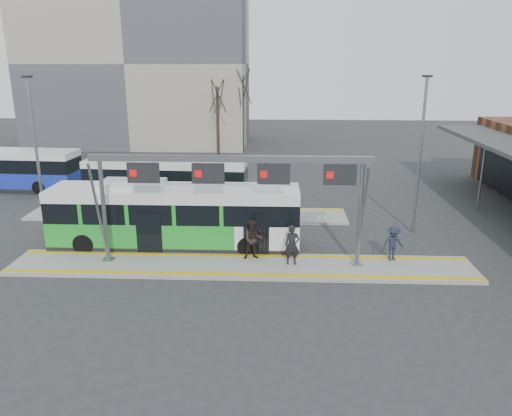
# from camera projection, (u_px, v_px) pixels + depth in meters

# --- Properties ---
(ground) EXTENTS (120.00, 120.00, 0.00)m
(ground) POSITION_uv_depth(u_px,v_px,m) (241.00, 267.00, 23.74)
(ground) COLOR #2D2D30
(ground) RESTS_ON ground
(platform_main) EXTENTS (22.00, 3.00, 0.15)m
(platform_main) POSITION_uv_depth(u_px,v_px,m) (241.00, 266.00, 23.72)
(platform_main) COLOR gray
(platform_main) RESTS_ON ground
(platform_second) EXTENTS (20.00, 3.00, 0.15)m
(platform_second) POSITION_uv_depth(u_px,v_px,m) (187.00, 215.00, 31.54)
(platform_second) COLOR gray
(platform_second) RESTS_ON ground
(tactile_main) EXTENTS (22.00, 2.65, 0.02)m
(tactile_main) POSITION_uv_depth(u_px,v_px,m) (241.00, 264.00, 23.70)
(tactile_main) COLOR gold
(tactile_main) RESTS_ON platform_main
(tactile_second) EXTENTS (20.00, 0.35, 0.02)m
(tactile_second) POSITION_uv_depth(u_px,v_px,m) (190.00, 208.00, 32.62)
(tactile_second) COLOR gold
(tactile_second) RESTS_ON platform_second
(gantry) EXTENTS (13.00, 1.68, 5.20)m
(gantry) POSITION_uv_depth(u_px,v_px,m) (233.00, 178.00, 22.76)
(gantry) COLOR slate
(gantry) RESTS_ON platform_main
(apartment_block) EXTENTS (24.50, 12.50, 18.40)m
(apartment_block) POSITION_uv_depth(u_px,v_px,m) (140.00, 61.00, 56.12)
(apartment_block) COLOR #A39788
(apartment_block) RESTS_ON ground
(hero_bus) EXTENTS (12.84, 2.77, 3.53)m
(hero_bus) POSITION_uv_depth(u_px,v_px,m) (175.00, 217.00, 25.95)
(hero_bus) COLOR black
(hero_bus) RESTS_ON ground
(bg_bus_green) EXTENTS (11.36, 3.00, 2.81)m
(bg_bus_green) POSITION_uv_depth(u_px,v_px,m) (166.00, 180.00, 34.83)
(bg_bus_green) COLOR black
(bg_bus_green) RESTS_ON ground
(bg_bus_blue) EXTENTS (11.70, 3.26, 3.02)m
(bg_bus_blue) POSITION_uv_depth(u_px,v_px,m) (2.00, 170.00, 37.51)
(bg_bus_blue) COLOR black
(bg_bus_blue) RESTS_ON ground
(passenger_a) EXTENTS (0.74, 0.52, 1.92)m
(passenger_a) POSITION_uv_depth(u_px,v_px,m) (292.00, 245.00, 23.51)
(passenger_a) COLOR black
(passenger_a) RESTS_ON platform_main
(passenger_b) EXTENTS (1.08, 0.92, 1.96)m
(passenger_b) POSITION_uv_depth(u_px,v_px,m) (253.00, 240.00, 24.15)
(passenger_b) COLOR black
(passenger_b) RESTS_ON platform_main
(passenger_c) EXTENTS (1.24, 0.92, 1.72)m
(passenger_c) POSITION_uv_depth(u_px,v_px,m) (393.00, 243.00, 24.01)
(passenger_c) COLOR #1E2336
(passenger_c) RESTS_ON platform_main
(tree_left) EXTENTS (1.40, 1.40, 7.88)m
(tree_left) POSITION_uv_depth(u_px,v_px,m) (217.00, 97.00, 48.53)
(tree_left) COLOR #382B21
(tree_left) RESTS_ON ground
(tree_mid) EXTENTS (1.40, 1.40, 8.88)m
(tree_mid) POSITION_uv_depth(u_px,v_px,m) (242.00, 87.00, 50.77)
(tree_mid) COLOR #382B21
(tree_mid) RESTS_ON ground
(tree_far) EXTENTS (1.40, 1.40, 9.10)m
(tree_far) POSITION_uv_depth(u_px,v_px,m) (34.00, 84.00, 53.81)
(tree_far) COLOR #382B21
(tree_far) RESTS_ON ground
(lamp_west) EXTENTS (0.50, 0.25, 8.70)m
(lamp_west) POSITION_uv_depth(u_px,v_px,m) (37.00, 154.00, 27.08)
(lamp_west) COLOR slate
(lamp_west) RESTS_ON ground
(lamp_east) EXTENTS (0.50, 0.25, 8.72)m
(lamp_east) POSITION_uv_depth(u_px,v_px,m) (420.00, 153.00, 27.22)
(lamp_east) COLOR slate
(lamp_east) RESTS_ON ground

